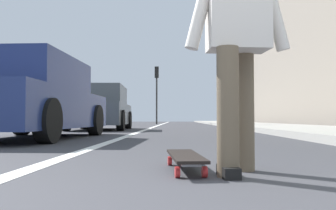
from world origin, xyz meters
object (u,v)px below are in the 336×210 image
(skateboard, at_px, (185,157))
(traffic_light, at_px, (157,84))
(pedestrian_distant, at_px, (244,106))
(parked_car_mid, at_px, (100,109))
(skater_person, at_px, (237,33))
(parked_car_near, at_px, (32,100))

(skateboard, relative_size, traffic_light, 0.21)
(traffic_light, bearing_deg, pedestrian_distant, -152.23)
(parked_car_mid, distance_m, pedestrian_distant, 7.42)
(skater_person, distance_m, pedestrian_distant, 14.71)
(skateboard, distance_m, parked_car_near, 4.97)
(skateboard, xyz_separation_m, traffic_light, (23.05, 1.52, 2.76))
(parked_car_near, bearing_deg, skater_person, -143.57)
(parked_car_mid, distance_m, traffic_light, 13.63)
(skateboard, height_order, skater_person, skater_person)
(skateboard, distance_m, traffic_light, 23.26)
(skateboard, height_order, traffic_light, traffic_light)
(parked_car_near, xyz_separation_m, traffic_light, (18.97, -1.25, 2.13))
(skater_person, height_order, parked_car_near, skater_person)
(pedestrian_distant, bearing_deg, traffic_light, 27.77)
(skater_person, xyz_separation_m, pedestrian_distant, (14.45, -2.74, 0.01))
(skater_person, distance_m, parked_car_mid, 10.25)
(parked_car_mid, bearing_deg, pedestrian_distant, -51.04)
(parked_car_near, distance_m, traffic_light, 19.13)
(parked_car_near, distance_m, parked_car_mid, 5.57)
(skateboard, height_order, pedestrian_distant, pedestrian_distant)
(parked_car_near, height_order, traffic_light, traffic_light)
(parked_car_near, height_order, parked_car_mid, parked_car_near)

